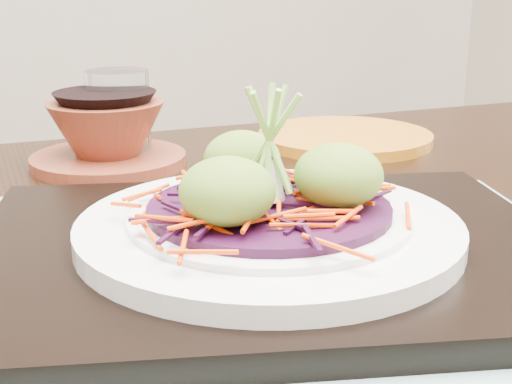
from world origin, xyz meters
name	(u,v)px	position (x,y,z in m)	size (l,w,h in m)	color
dining_table	(252,358)	(-0.03, 0.02, 0.68)	(1.31, 0.92, 0.78)	black
placemat	(269,266)	(-0.04, -0.04, 0.78)	(0.47, 0.37, 0.00)	#7CA099
serving_tray	(269,251)	(-0.04, -0.04, 0.79)	(0.41, 0.30, 0.02)	black
white_plate	(269,227)	(-0.04, -0.04, 0.81)	(0.26, 0.26, 0.02)	white
cabbage_bed	(269,209)	(-0.04, -0.04, 0.83)	(0.17, 0.17, 0.01)	#300928
carrot_julienne	(269,197)	(-0.04, -0.04, 0.83)	(0.20, 0.20, 0.01)	#EB3E04
guacamole_scoops	(270,176)	(-0.04, -0.04, 0.85)	(0.14, 0.13, 0.05)	olive
scallion_garnish	(269,146)	(-0.04, -0.04, 0.87)	(0.06, 0.06, 0.09)	#89C74F
water_glass	(119,115)	(-0.05, 0.31, 0.83)	(0.07, 0.07, 0.10)	white
terracotta_bowl_set	(107,137)	(-0.07, 0.29, 0.81)	(0.22, 0.22, 0.07)	maroon
yellow_plate	(345,137)	(0.22, 0.27, 0.79)	(0.21, 0.21, 0.01)	#B46714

